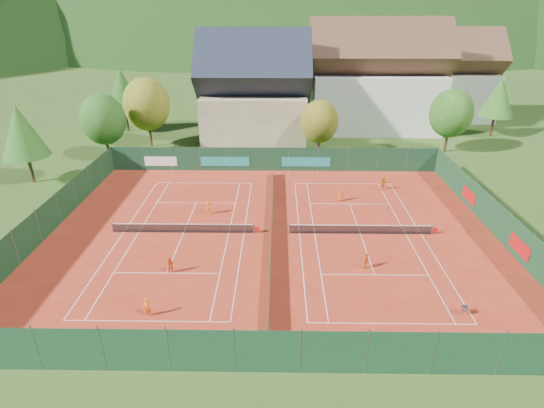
{
  "coord_description": "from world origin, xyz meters",
  "views": [
    {
      "loc": [
        0.52,
        -33.55,
        18.74
      ],
      "look_at": [
        0.0,
        2.0,
        2.0
      ],
      "focal_mm": 28.0,
      "sensor_mm": 36.0,
      "label": 1
    }
  ],
  "objects": [
    {
      "name": "ball_hopper",
      "position": [
        12.97,
        -10.94,
        0.56
      ],
      "size": [
        0.34,
        0.34,
        0.8
      ],
      "color": "slate",
      "rests_on": "ground"
    },
    {
      "name": "chalet",
      "position": [
        -3.0,
        30.0,
        6.62
      ],
      "size": [
        16.2,
        12.0,
        16.0
      ],
      "color": "#CDB790",
      "rests_on": "ground"
    },
    {
      "name": "fence_north",
      "position": [
        -0.46,
        15.99,
        1.47
      ],
      "size": [
        40.0,
        0.1,
        3.0
      ],
      "color": "#13341F",
      "rests_on": "ground"
    },
    {
      "name": "tree_center",
      "position": [
        6.0,
        22.0,
        4.72
      ],
      "size": [
        5.01,
        5.01,
        7.6
      ],
      "color": "#432818",
      "rests_on": "ground"
    },
    {
      "name": "court_divider",
      "position": [
        0.0,
        0.0,
        0.5
      ],
      "size": [
        0.03,
        28.8,
        1.0
      ],
      "color": "#163C1F",
      "rests_on": "ground"
    },
    {
      "name": "mountain_backdrop",
      "position": [
        28.54,
        233.48,
        -39.64
      ],
      "size": [
        820.0,
        530.0,
        242.0
      ],
      "color": "black",
      "rests_on": "ground"
    },
    {
      "name": "fence_east",
      "position": [
        20.0,
        0.05,
        1.48
      ],
      "size": [
        0.09,
        32.0,
        3.0
      ],
      "color": "#14391F",
      "rests_on": "ground"
    },
    {
      "name": "player_left_mid",
      "position": [
        -7.66,
        -6.4,
        0.7
      ],
      "size": [
        0.75,
        0.63,
        1.39
      ],
      "primitive_type": "imported",
      "rotation": [
        0.0,
        0.0,
        -0.16
      ],
      "color": "#FA4F16",
      "rests_on": "ground"
    },
    {
      "name": "court_markings_left",
      "position": [
        -8.0,
        0.0,
        0.01
      ],
      "size": [
        11.03,
        23.83,
        0.0
      ],
      "color": "white",
      "rests_on": "ground"
    },
    {
      "name": "clay_pad",
      "position": [
        0.0,
        0.0,
        0.01
      ],
      "size": [
        40.0,
        32.0,
        0.01
      ],
      "primitive_type": "cube",
      "color": "#A92C18",
      "rests_on": "ground"
    },
    {
      "name": "tree_east_front",
      "position": [
        24.0,
        24.0,
        5.39
      ],
      "size": [
        5.72,
        5.72,
        8.69
      ],
      "color": "#452A18",
      "rests_on": "ground"
    },
    {
      "name": "loose_ball_0",
      "position": [
        -10.16,
        -3.45,
        0.03
      ],
      "size": [
        0.07,
        0.07,
        0.07
      ],
      "primitive_type": "sphere",
      "color": "#CCD833",
      "rests_on": "ground"
    },
    {
      "name": "loose_ball_3",
      "position": [
        -2.29,
        6.5,
        0.03
      ],
      "size": [
        0.07,
        0.07,
        0.07
      ],
      "primitive_type": "sphere",
      "color": "#CCD833",
      "rests_on": "ground"
    },
    {
      "name": "hotel_block_a",
      "position": [
        16.0,
        36.0,
        7.38
      ],
      "size": [
        21.6,
        11.0,
        17.25
      ],
      "color": "silver",
      "rests_on": "ground"
    },
    {
      "name": "tree_west_mid",
      "position": [
        -18.0,
        26.0,
        6.07
      ],
      "size": [
        6.44,
        6.44,
        9.78
      ],
      "color": "#4B2D1A",
      "rests_on": "ground"
    },
    {
      "name": "tree_west_front",
      "position": [
        -22.0,
        20.0,
        5.39
      ],
      "size": [
        5.72,
        5.72,
        8.69
      ],
      "color": "#422517",
      "rests_on": "ground"
    },
    {
      "name": "player_right_near",
      "position": [
        7.45,
        -5.49,
        0.67
      ],
      "size": [
        0.66,
        0.84,
        1.33
      ],
      "primitive_type": "imported",
      "rotation": [
        0.0,
        0.0,
        1.07
      ],
      "color": "#DD5913",
      "rests_on": "ground"
    },
    {
      "name": "hotel_block_b",
      "position": [
        30.0,
        44.0,
        6.62
      ],
      "size": [
        17.28,
        10.0,
        15.5
      ],
      "color": "silver",
      "rests_on": "ground"
    },
    {
      "name": "tennis_net_left",
      "position": [
        -7.85,
        0.0,
        0.51
      ],
      "size": [
        13.3,
        0.1,
        1.02
      ],
      "color": "#59595B",
      "rests_on": "ground"
    },
    {
      "name": "player_right_far_a",
      "position": [
        7.1,
        7.12,
        0.67
      ],
      "size": [
        0.69,
        0.49,
        1.33
      ],
      "primitive_type": "imported",
      "rotation": [
        0.0,
        0.0,
        3.25
      ],
      "color": "#DE5313",
      "rests_on": "ground"
    },
    {
      "name": "player_left_far",
      "position": [
        -6.23,
        3.81,
        0.7
      ],
      "size": [
        1.05,
        0.93,
        1.41
      ],
      "primitive_type": "imported",
      "rotation": [
        0.0,
        0.0,
        2.59
      ],
      "color": "#F85E16",
      "rests_on": "ground"
    },
    {
      "name": "loose_ball_2",
      "position": [
        2.12,
        4.35,
        0.03
      ],
      "size": [
        0.07,
        0.07,
        0.07
      ],
      "primitive_type": "sphere",
      "color": "#CCD833",
      "rests_on": "ground"
    },
    {
      "name": "tree_west_back",
      "position": [
        -24.0,
        34.0,
        6.74
      ],
      "size": [
        5.6,
        5.6,
        10.0
      ],
      "color": "#422F17",
      "rests_on": "ground"
    },
    {
      "name": "tennis_net_right",
      "position": [
        8.15,
        0.0,
        0.51
      ],
      "size": [
        13.3,
        0.1,
        1.02
      ],
      "color": "#59595B",
      "rests_on": "ground"
    },
    {
      "name": "court_markings_right",
      "position": [
        8.0,
        0.0,
        0.01
      ],
      "size": [
        11.03,
        23.83,
        0.0
      ],
      "color": "white",
      "rests_on": "ground"
    },
    {
      "name": "ground",
      "position": [
        0.0,
        0.0,
        -0.02
      ],
      "size": [
        600.0,
        600.0,
        0.0
      ],
      "primitive_type": "plane",
      "color": "#2B4A17",
      "rests_on": "ground"
    },
    {
      "name": "tree_east_mid",
      "position": [
        34.0,
        32.0,
        6.06
      ],
      "size": [
        5.04,
        5.04,
        9.0
      ],
      "color": "#452818",
      "rests_on": "ground"
    },
    {
      "name": "tree_west_side",
      "position": [
        -28.0,
        12.0,
        6.06
      ],
      "size": [
        5.04,
        5.04,
        9.0
      ],
      "color": "#4C341B",
      "rests_on": "ground"
    },
    {
      "name": "fence_south",
      "position": [
        0.0,
        -16.0,
        1.5
      ],
      "size": [
        40.0,
        0.04,
        3.0
      ],
      "color": "#143921",
      "rests_on": "ground"
    },
    {
      "name": "tree_east_back",
      "position": [
        26.0,
        40.0,
        6.74
      ],
      "size": [
        7.15,
        7.15,
        10.86
      ],
      "color": "#4E341B",
      "rests_on": "ground"
    },
    {
      "name": "loose_ball_4",
      "position": [
        10.62,
        -3.72,
        0.03
      ],
      "size": [
        0.07,
        0.07,
        0.07
      ],
      "primitive_type": "sphere",
      "color": "#CCD833",
      "rests_on": "ground"
    },
    {
      "name": "player_left_near",
      "position": [
        -8.01,
        -11.39,
        0.72
      ],
      "size": [
        0.59,
        0.46,
        1.43
      ],
      "primitive_type": "imported",
      "rotation": [
        0.0,
        0.0,
        0.25
      ],
      "color": "orange",
      "rests_on": "ground"
    },
    {
      "name": "fence_west",
      "position": [
        -20.0,
        0.0,
        1.5
      ],
      "size": [
        0.04,
        32.0,
        3.0
      ],
      "color": "#153A1C",
      "rests_on": "ground"
    },
    {
      "name": "player_right_far_b",
      "position": [
        12.22,
        10.23,
        0.73
      ],
      "size": [
        1.37,
        0.48,
        1.46
      ],
      "primitive_type": "imported",
      "rotation": [
        0.0,
        0.0,
        3.1
      ],
      "color": "orange",
      "rests_on": "ground"
    },
    {
      "name": "loose_ball_1",
      "position": [
        7.1,
        -12.84,
        0.03
      ],
      "size": [
        0.07,
        0.07,
        0.07
      ],
      "primitive_type": "sphere",
      "color": "#CCD833",
      "rests_on": "ground"
    }
  ]
}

